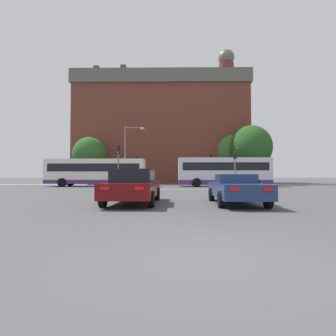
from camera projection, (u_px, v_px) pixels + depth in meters
ground_plane at (211, 260)px, 3.72m from camera, size 400.00×400.00×0.00m
stop_line_strip at (177, 189)px, 24.15m from camera, size 8.26×0.30×0.01m
far_pavement at (175, 184)px, 38.13m from camera, size 69.18×2.50×0.01m
brick_civic_building at (162, 132)px, 47.70m from camera, size 28.80×14.42×24.43m
car_saloon_left at (134, 186)px, 11.50m from camera, size 2.17×4.92×1.50m
car_roadster_right at (236, 189)px, 11.28m from camera, size 2.06×4.73×1.28m
bus_crossing_lead at (224, 171)px, 30.33m from camera, size 10.50×2.66×3.30m
bus_crossing_trailing at (96, 172)px, 30.57m from camera, size 11.32×2.68×3.18m
traffic_light_near_left at (118, 160)px, 25.15m from camera, size 0.26×0.31×4.15m
traffic_light_near_right at (235, 163)px, 25.20m from camera, size 0.26×0.31×3.66m
traffic_light_far_right at (211, 164)px, 37.12m from camera, size 0.26×0.31×4.37m
traffic_light_far_left at (137, 166)px, 37.54m from camera, size 0.26×0.31×4.00m
street_lamp_junction at (129, 149)px, 29.53m from camera, size 2.29×0.36×6.85m
pedestrian_waiting at (183, 178)px, 38.09m from camera, size 0.43×0.29×1.62m
pedestrian_walking_east at (125, 178)px, 38.35m from camera, size 0.45×0.34×1.70m
pedestrian_walking_west at (194, 178)px, 37.34m from camera, size 0.37×0.46×1.57m
tree_by_building at (251, 147)px, 37.71m from camera, size 5.94×5.94×8.53m
tree_kerbside at (231, 152)px, 41.95m from camera, size 5.50×5.50×8.02m
tree_distant at (89, 154)px, 37.92m from camera, size 4.73×4.73×6.87m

